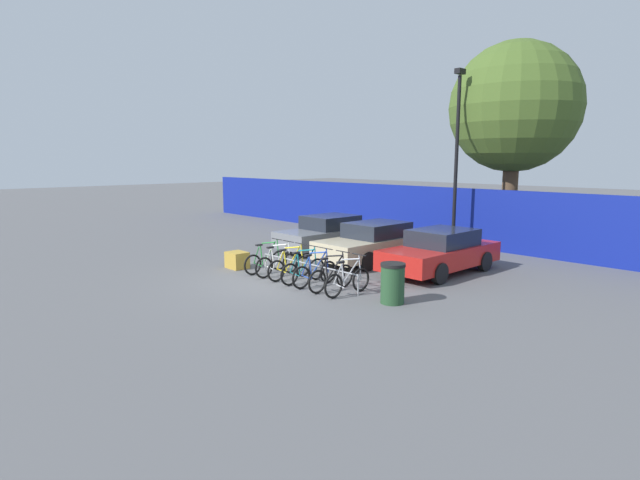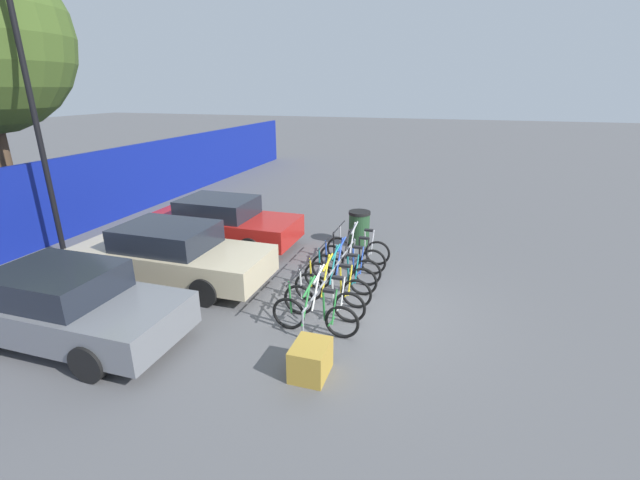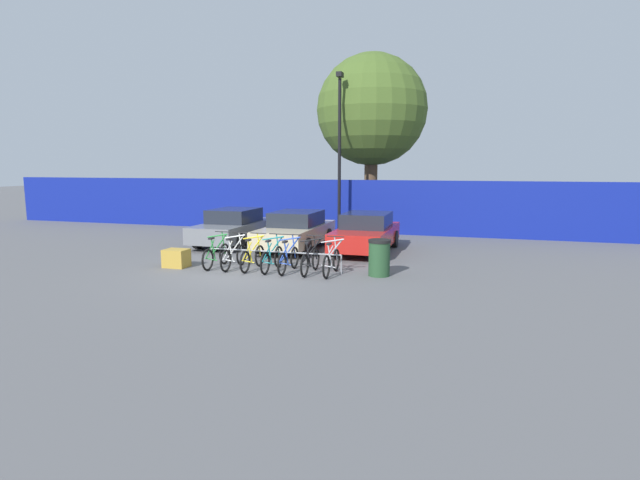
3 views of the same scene
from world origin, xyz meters
name	(u,v)px [view 3 (image 3 of 3)]	position (x,y,z in m)	size (l,w,h in m)	color
ground_plane	(243,273)	(0.00, 0.00, 0.00)	(120.00, 120.00, 0.00)	#59595B
hoarding_wall	(331,206)	(0.00, 9.50, 1.22)	(36.00, 0.16, 2.43)	navy
bike_rack	(274,254)	(0.68, 0.68, 0.49)	(4.18, 0.04, 0.57)	gray
bicycle_green	(216,255)	(-1.14, 0.53, 0.38)	(0.68, 1.71, 1.05)	black
bicycle_white	(234,256)	(-0.56, 0.53, 0.38)	(0.68, 1.71, 1.05)	black
bicycle_yellow	(253,257)	(0.06, 0.53, 0.38)	(0.68, 1.71, 1.05)	black
bicycle_teal	(272,258)	(0.68, 0.53, 0.38)	(0.68, 1.71, 1.05)	black
bicycle_blue	(288,259)	(1.20, 0.53, 0.38)	(0.68, 1.71, 1.05)	black
bicycle_black	(310,260)	(1.87, 0.53, 0.38)	(0.68, 1.71, 1.05)	black
bicycle_silver	(331,262)	(2.50, 0.53, 0.38)	(0.68, 1.71, 1.05)	black
car_grey	(234,227)	(-2.66, 4.76, 0.69)	(1.91, 4.36, 1.40)	slate
car_beige	(296,230)	(0.05, 4.44, 0.69)	(1.91, 4.59, 1.40)	#C1B28E
car_red	(366,233)	(2.66, 4.62, 0.69)	(1.91, 4.40, 1.40)	red
lamp_post	(339,147)	(0.65, 8.50, 3.87)	(0.24, 0.44, 7.02)	black
trash_bin	(379,258)	(3.82, 0.79, 0.52)	(0.63, 0.63, 1.03)	#234728
cargo_crate	(176,258)	(-2.33, 0.21, 0.28)	(0.70, 0.56, 0.55)	#B28C33
tree_behind_hoarding	(372,111)	(1.51, 11.30, 5.68)	(5.27, 5.27, 8.35)	brown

